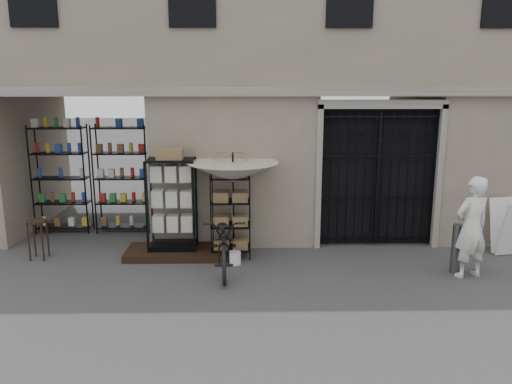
{
  "coord_description": "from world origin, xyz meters",
  "views": [
    {
      "loc": [
        -0.98,
        -8.03,
        3.46
      ],
      "look_at": [
        -0.8,
        1.4,
        1.35
      ],
      "focal_mm": 35.0,
      "sensor_mm": 36.0,
      "label": 1
    }
  ],
  "objects_px": {
    "bicycle": "(225,270)",
    "steel_bollard": "(456,248)",
    "shopkeeper": "(467,276)",
    "white_bucket": "(234,258)",
    "wire_rack": "(231,215)",
    "market_umbrella": "(233,167)",
    "wooden_stool": "(38,239)",
    "display_cabinet": "(172,209)",
    "easel_sign": "(508,227)"
  },
  "relations": [
    {
      "from": "wire_rack",
      "to": "wooden_stool",
      "type": "height_order",
      "value": "wire_rack"
    },
    {
      "from": "display_cabinet",
      "to": "easel_sign",
      "type": "relative_size",
      "value": 1.77
    },
    {
      "from": "market_umbrella",
      "to": "steel_bollard",
      "type": "xyz_separation_m",
      "value": [
        4.1,
        -0.94,
        -1.37
      ]
    },
    {
      "from": "display_cabinet",
      "to": "bicycle",
      "type": "xyz_separation_m",
      "value": [
        1.07,
        -0.85,
        -0.97
      ]
    },
    {
      "from": "white_bucket",
      "to": "shopkeeper",
      "type": "relative_size",
      "value": 0.14
    },
    {
      "from": "display_cabinet",
      "to": "steel_bollard",
      "type": "height_order",
      "value": "display_cabinet"
    },
    {
      "from": "bicycle",
      "to": "shopkeeper",
      "type": "xyz_separation_m",
      "value": [
        4.4,
        -0.39,
        0.0
      ]
    },
    {
      "from": "bicycle",
      "to": "display_cabinet",
      "type": "bearing_deg",
      "value": 137.95
    },
    {
      "from": "display_cabinet",
      "to": "wooden_stool",
      "type": "xyz_separation_m",
      "value": [
        -2.64,
        -0.17,
        -0.55
      ]
    },
    {
      "from": "wire_rack",
      "to": "easel_sign",
      "type": "xyz_separation_m",
      "value": [
        5.58,
        -0.02,
        -0.27
      ]
    },
    {
      "from": "white_bucket",
      "to": "bicycle",
      "type": "bearing_deg",
      "value": -118.63
    },
    {
      "from": "wire_rack",
      "to": "white_bucket",
      "type": "distance_m",
      "value": 0.86
    },
    {
      "from": "bicycle",
      "to": "steel_bollard",
      "type": "xyz_separation_m",
      "value": [
        4.25,
        -0.18,
        0.46
      ]
    },
    {
      "from": "wire_rack",
      "to": "steel_bollard",
      "type": "xyz_separation_m",
      "value": [
        4.15,
        -0.96,
        -0.39
      ]
    },
    {
      "from": "wooden_stool",
      "to": "easel_sign",
      "type": "distance_m",
      "value": 9.38
    },
    {
      "from": "wooden_stool",
      "to": "shopkeeper",
      "type": "height_order",
      "value": "wooden_stool"
    },
    {
      "from": "market_umbrella",
      "to": "easel_sign",
      "type": "xyz_separation_m",
      "value": [
        5.53,
        0.0,
        -1.25
      ]
    },
    {
      "from": "white_bucket",
      "to": "market_umbrella",
      "type": "bearing_deg",
      "value": 92.86
    },
    {
      "from": "steel_bollard",
      "to": "easel_sign",
      "type": "bearing_deg",
      "value": 33.36
    },
    {
      "from": "market_umbrella",
      "to": "steel_bollard",
      "type": "bearing_deg",
      "value": -12.88
    },
    {
      "from": "market_umbrella",
      "to": "steel_bollard",
      "type": "distance_m",
      "value": 4.42
    },
    {
      "from": "bicycle",
      "to": "shopkeeper",
      "type": "height_order",
      "value": "bicycle"
    },
    {
      "from": "market_umbrella",
      "to": "shopkeeper",
      "type": "relative_size",
      "value": 1.37
    },
    {
      "from": "bicycle",
      "to": "white_bucket",
      "type": "bearing_deg",
      "value": 57.93
    },
    {
      "from": "display_cabinet",
      "to": "wire_rack",
      "type": "xyz_separation_m",
      "value": [
        1.16,
        -0.07,
        -0.12
      ]
    },
    {
      "from": "market_umbrella",
      "to": "steel_bollard",
      "type": "relative_size",
      "value": 2.78
    },
    {
      "from": "display_cabinet",
      "to": "easel_sign",
      "type": "xyz_separation_m",
      "value": [
        6.75,
        -0.09,
        -0.39
      ]
    },
    {
      "from": "shopkeeper",
      "to": "easel_sign",
      "type": "height_order",
      "value": "easel_sign"
    },
    {
      "from": "market_umbrella",
      "to": "bicycle",
      "type": "xyz_separation_m",
      "value": [
        -0.15,
        -0.76,
        -1.83
      ]
    },
    {
      "from": "wire_rack",
      "to": "bicycle",
      "type": "relative_size",
      "value": 0.83
    },
    {
      "from": "shopkeeper",
      "to": "white_bucket",
      "type": "bearing_deg",
      "value": -26.78
    },
    {
      "from": "white_bucket",
      "to": "steel_bollard",
      "type": "distance_m",
      "value": 4.12
    },
    {
      "from": "steel_bollard",
      "to": "wire_rack",
      "type": "bearing_deg",
      "value": 167.03
    },
    {
      "from": "display_cabinet",
      "to": "market_umbrella",
      "type": "relative_size",
      "value": 0.78
    },
    {
      "from": "bicycle",
      "to": "steel_bollard",
      "type": "relative_size",
      "value": 2.27
    },
    {
      "from": "easel_sign",
      "to": "wire_rack",
      "type": "bearing_deg",
      "value": 169.91
    },
    {
      "from": "wire_rack",
      "to": "wooden_stool",
      "type": "xyz_separation_m",
      "value": [
        -3.8,
        -0.1,
        -0.43
      ]
    },
    {
      "from": "easel_sign",
      "to": "market_umbrella",
      "type": "bearing_deg",
      "value": 170.1
    },
    {
      "from": "white_bucket",
      "to": "display_cabinet",
      "type": "bearing_deg",
      "value": 156.77
    },
    {
      "from": "wooden_stool",
      "to": "market_umbrella",
      "type": "bearing_deg",
      "value": 1.15
    },
    {
      "from": "steel_bollard",
      "to": "display_cabinet",
      "type": "bearing_deg",
      "value": 169.07
    },
    {
      "from": "wooden_stool",
      "to": "steel_bollard",
      "type": "height_order",
      "value": "steel_bollard"
    },
    {
      "from": "steel_bollard",
      "to": "wooden_stool",
      "type": "bearing_deg",
      "value": 173.83
    },
    {
      "from": "bicycle",
      "to": "steel_bollard",
      "type": "distance_m",
      "value": 4.28
    },
    {
      "from": "steel_bollard",
      "to": "market_umbrella",
      "type": "bearing_deg",
      "value": 167.12
    },
    {
      "from": "white_bucket",
      "to": "easel_sign",
      "type": "height_order",
      "value": "easel_sign"
    },
    {
      "from": "market_umbrella",
      "to": "white_bucket",
      "type": "relative_size",
      "value": 10.04
    },
    {
      "from": "market_umbrella",
      "to": "bicycle",
      "type": "height_order",
      "value": "market_umbrella"
    },
    {
      "from": "white_bucket",
      "to": "wooden_stool",
      "type": "relative_size",
      "value": 0.32
    },
    {
      "from": "shopkeeper",
      "to": "wire_rack",
      "type": "bearing_deg",
      "value": -32.49
    }
  ]
}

